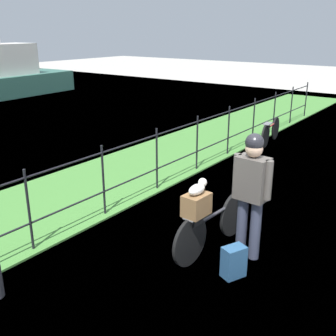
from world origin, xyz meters
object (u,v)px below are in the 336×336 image
bicycle_parked (270,131)px  terrier_dog (198,188)px  bicycle_main (213,226)px  cyclist_person (251,186)px  wooden_crate (196,205)px  moored_boat_mid (4,78)px  backpack_on_paving (234,262)px

bicycle_parked → terrier_dog: bearing=-165.8°
bicycle_main → terrier_dog: 0.76m
cyclist_person → bicycle_parked: 5.91m
wooden_crate → bicycle_parked: wooden_crate is taller
cyclist_person → moored_boat_mid: size_ratio=0.26×
terrier_dog → moored_boat_mid: bearing=65.6°
terrier_dog → bicycle_parked: 6.24m
bicycle_parked → moored_boat_mid: size_ratio=0.24×
bicycle_main → wooden_crate: size_ratio=4.86×
wooden_crate → cyclist_person: bearing=-42.8°
terrier_dog → backpack_on_paving: terrier_dog is taller
bicycle_main → moored_boat_mid: bearing=66.9°
wooden_crate → moored_boat_mid: bearing=65.5°
bicycle_parked → moored_boat_mid: 12.85m
bicycle_main → bicycle_parked: bicycle_main is taller
wooden_crate → moored_boat_mid: 15.77m
bicycle_main → moored_boat_mid: size_ratio=0.26×
cyclist_person → terrier_dog: bearing=135.9°
bicycle_main → moored_boat_mid: 15.64m
cyclist_person → bicycle_parked: cyclist_person is taller
backpack_on_paving → moored_boat_mid: bearing=90.0°
wooden_crate → moored_boat_mid: (6.53, 14.35, 0.02)m
terrier_dog → bicycle_main: bearing=-3.8°
bicycle_main → wooden_crate: 0.59m
backpack_on_paving → bicycle_parked: (6.06, 2.09, 0.12)m
cyclist_person → bicycle_main: bearing=106.8°
backpack_on_paving → moored_boat_mid: size_ratio=0.06×
wooden_crate → terrier_dog: bearing=-3.8°
bicycle_main → moored_boat_mid: (6.14, 14.38, 0.47)m
cyclist_person → backpack_on_paving: 0.98m
wooden_crate → bicycle_parked: bearing=14.2°
terrier_dog → cyclist_person: size_ratio=0.19×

